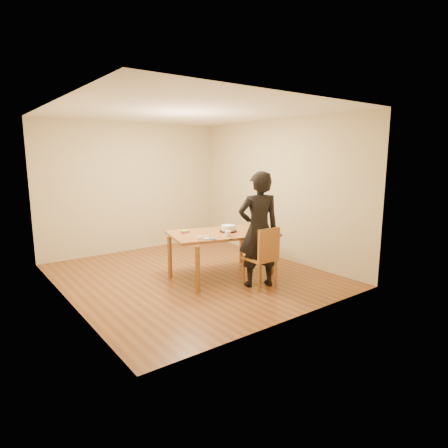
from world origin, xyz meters
TOP-DOWN VIEW (x-y plane):
  - room_shell at (0.00, 0.34)m, footprint 4.00×4.50m
  - dining_table at (0.41, -0.35)m, footprint 1.91×1.41m
  - dining_chair at (0.56, -1.12)m, footprint 0.41×0.41m
  - cake_plate at (0.53, -0.36)m, footprint 0.30×0.30m
  - cake at (0.53, -0.36)m, footprint 0.24×0.24m
  - frosting_dome at (0.53, -0.36)m, footprint 0.23×0.23m
  - frosting_tub at (0.30, -0.64)m, footprint 0.09×0.09m
  - frosting_lid at (-0.02, -0.68)m, footprint 0.10×0.10m
  - frosting_dollop at (-0.02, -0.68)m, footprint 0.04×0.04m
  - ramekin_green at (-0.16, -0.72)m, footprint 0.09×0.09m
  - ramekin_yellow at (-0.05, -0.56)m, footprint 0.08×0.08m
  - ramekin_multi at (-0.19, -0.56)m, footprint 0.09×0.09m
  - candy_box_pink at (-0.11, -0.01)m, footprint 0.16×0.10m
  - candy_box_green at (-0.11, -0.01)m, footprint 0.15×0.11m
  - spatula at (0.16, -0.88)m, footprint 0.13×0.09m
  - person at (0.56, -1.08)m, footprint 0.76×0.64m

SIDE VIEW (x-z plane):
  - dining_chair at x=0.56m, z-range 0.43..0.47m
  - dining_table at x=0.41m, z-range 0.71..0.75m
  - spatula at x=0.16m, z-range 0.75..0.76m
  - frosting_lid at x=-0.02m, z-range 0.75..0.76m
  - candy_box_pink at x=-0.11m, z-range 0.75..0.77m
  - cake_plate at x=0.53m, z-range 0.75..0.77m
  - frosting_dollop at x=-0.02m, z-range 0.76..0.78m
  - ramekin_yellow at x=-0.05m, z-range 0.75..0.79m
  - ramekin_multi at x=-0.19m, z-range 0.75..0.79m
  - ramekin_green at x=-0.16m, z-range 0.75..0.79m
  - candy_box_green at x=-0.11m, z-range 0.77..0.79m
  - frosting_tub at x=0.30m, z-range 0.75..0.84m
  - cake at x=0.53m, z-range 0.77..0.85m
  - frosting_dome at x=0.53m, z-range 0.85..0.88m
  - person at x=0.56m, z-range 0.00..1.79m
  - room_shell at x=0.00m, z-range 0.00..2.70m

